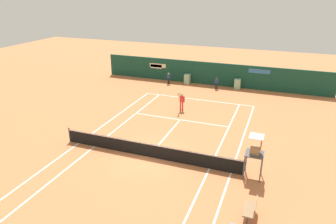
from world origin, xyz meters
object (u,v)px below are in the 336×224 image
object	(u,v)px
ball_kid_centre_post	(169,78)
tennis_ball_mid_court	(183,131)
player_bench	(252,208)
tennis_ball_near_service_line	(221,105)
tennis_ball_by_sideline	(178,100)
player_on_baseline	(182,100)
umpire_chair	(255,151)
ball_kid_right_post	(217,83)

from	to	relation	value
ball_kid_centre_post	tennis_ball_mid_court	bearing A→B (deg)	115.99
tennis_ball_mid_court	player_bench	bearing A→B (deg)	-53.14
ball_kid_centre_post	tennis_ball_near_service_line	size ratio (longest dim) A/B	18.60
player_bench	tennis_ball_by_sideline	size ratio (longest dim) A/B	18.14
ball_kid_centre_post	player_bench	bearing A→B (deg)	120.95
player_bench	player_on_baseline	world-z (taller)	player_on_baseline
ball_kid_centre_post	tennis_ball_mid_court	size ratio (longest dim) A/B	18.60
umpire_chair	player_bench	distance (m)	3.70
player_on_baseline	ball_kid_centre_post	distance (m)	8.18
player_on_baseline	tennis_ball_near_service_line	world-z (taller)	player_on_baseline
player_bench	tennis_ball_by_sideline	xyz separation A→B (m)	(-8.54, 14.30, -0.47)
umpire_chair	tennis_ball_near_service_line	xyz separation A→B (m)	(-4.07, 10.79, -1.60)
tennis_ball_near_service_line	player_on_baseline	bearing A→B (deg)	-140.65
umpire_chair	ball_kid_right_post	world-z (taller)	umpire_chair
ball_kid_centre_post	ball_kid_right_post	world-z (taller)	ball_kid_centre_post
ball_kid_right_post	tennis_ball_near_service_line	size ratio (longest dim) A/B	18.39
ball_kid_right_post	player_on_baseline	bearing A→B (deg)	70.43
umpire_chair	tennis_ball_near_service_line	bearing A→B (deg)	20.68
ball_kid_centre_post	tennis_ball_by_sideline	xyz separation A→B (m)	(2.75, -4.74, -0.69)
ball_kid_right_post	tennis_ball_by_sideline	world-z (taller)	ball_kid_right_post
player_on_baseline	ball_kid_centre_post	size ratio (longest dim) A/B	1.43
ball_kid_centre_post	tennis_ball_near_service_line	bearing A→B (deg)	145.73
player_bench	ball_kid_right_post	distance (m)	19.93
player_on_baseline	ball_kid_right_post	bearing A→B (deg)	-118.03
player_on_baseline	tennis_ball_by_sideline	size ratio (longest dim) A/B	26.66
player_bench	tennis_ball_mid_court	size ratio (longest dim) A/B	18.14
player_bench	ball_kid_centre_post	size ratio (longest dim) A/B	0.98
player_on_baseline	ball_kid_centre_post	bearing A→B (deg)	-77.72
ball_kid_centre_post	tennis_ball_mid_court	world-z (taller)	ball_kid_centre_post
umpire_chair	ball_kid_right_post	distance (m)	16.52
player_on_baseline	tennis_ball_by_sideline	distance (m)	2.85
player_bench	tennis_ball_by_sideline	world-z (taller)	player_bench
player_bench	ball_kid_right_post	bearing A→B (deg)	17.17
ball_kid_centre_post	ball_kid_right_post	size ratio (longest dim) A/B	1.01
umpire_chair	tennis_ball_mid_court	bearing A→B (deg)	51.81
ball_kid_right_post	ball_kid_centre_post	bearing A→B (deg)	-7.73
player_on_baseline	tennis_ball_near_service_line	xyz separation A→B (m)	(2.98, 2.45, -0.90)
tennis_ball_by_sideline	ball_kid_right_post	bearing A→B (deg)	60.79
tennis_ball_by_sideline	tennis_ball_near_service_line	bearing A→B (deg)	0.05
umpire_chair	tennis_ball_near_service_line	size ratio (longest dim) A/B	37.97
umpire_chair	tennis_ball_mid_court	size ratio (longest dim) A/B	37.97
ball_kid_centre_post	ball_kid_right_post	xyz separation A→B (m)	(5.40, 0.00, -0.01)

